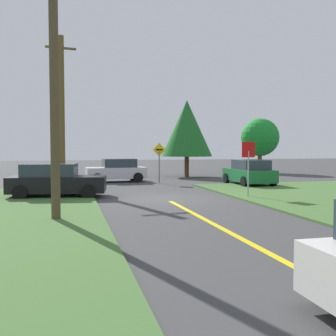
# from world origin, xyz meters

# --- Properties ---
(ground_plane) EXTENTS (120.00, 120.00, 0.00)m
(ground_plane) POSITION_xyz_m (0.00, 0.00, 0.00)
(ground_plane) COLOR #3E3E3E
(lane_stripe_center) EXTENTS (0.20, 14.00, 0.01)m
(lane_stripe_center) POSITION_xyz_m (0.00, -8.00, 0.01)
(lane_stripe_center) COLOR yellow
(lane_stripe_center) RESTS_ON ground
(stop_sign) EXTENTS (0.73, 0.18, 2.67)m
(stop_sign) POSITION_xyz_m (3.94, -0.58, 1.88)
(stop_sign) COLOR #9EA0A8
(stop_sign) RESTS_ON ground
(car_on_crossroad) EXTENTS (2.17, 4.22, 1.62)m
(car_on_crossroad) POSITION_xyz_m (6.80, 5.26, 0.81)
(car_on_crossroad) COLOR #196B33
(car_on_crossroad) RESTS_ON ground
(parked_car_near_building) EXTENTS (4.74, 2.67, 1.62)m
(parked_car_near_building) POSITION_xyz_m (-4.99, 1.80, 0.81)
(parked_car_near_building) COLOR black
(parked_car_near_building) RESTS_ON ground
(car_approaching_junction) EXTENTS (4.18, 2.27, 1.62)m
(car_approaching_junction) POSITION_xyz_m (-1.13, 9.83, 0.80)
(car_approaching_junction) COLOR silver
(car_approaching_junction) RESTS_ON ground
(utility_pole_near) EXTENTS (1.80, 0.41, 8.88)m
(utility_pole_near) POSITION_xyz_m (-4.78, -4.65, 4.56)
(utility_pole_near) COLOR brown
(utility_pole_near) RESTS_ON ground
(utility_pole_mid) EXTENTS (1.80, 0.37, 9.08)m
(utility_pole_mid) POSITION_xyz_m (-4.77, 6.86, 4.62)
(utility_pole_mid) COLOR brown
(utility_pole_mid) RESTS_ON ground
(direction_sign) EXTENTS (0.90, 0.10, 2.71)m
(direction_sign) POSITION_xyz_m (1.51, 7.95, 1.69)
(direction_sign) COLOR slate
(direction_sign) RESTS_ON ground
(oak_tree_left) EXTENTS (4.18, 4.18, 6.29)m
(oak_tree_left) POSITION_xyz_m (5.04, 13.30, 3.98)
(oak_tree_left) COLOR brown
(oak_tree_left) RESTS_ON ground
(pine_tree_center) EXTENTS (3.63, 3.63, 5.22)m
(pine_tree_center) POSITION_xyz_m (13.45, 16.85, 3.39)
(pine_tree_center) COLOR brown
(pine_tree_center) RESTS_ON ground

